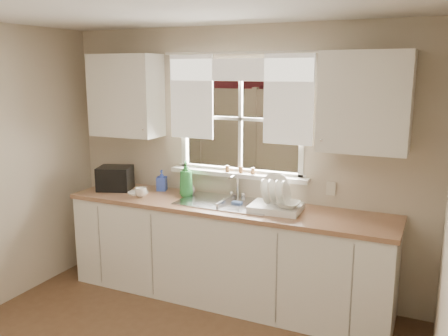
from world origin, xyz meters
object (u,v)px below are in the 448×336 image
at_px(dish_rack, 276,203).
at_px(black_appliance, 115,178).
at_px(soap_bottle_a, 186,179).
at_px(cup, 141,192).

relative_size(dish_rack, black_appliance, 1.39).
xyz_separation_m(soap_bottle_a, black_appliance, (-0.78, -0.08, -0.05)).
xyz_separation_m(dish_rack, soap_bottle_a, (-0.94, 0.10, 0.10)).
bearing_deg(soap_bottle_a, black_appliance, 162.40).
distance_m(dish_rack, soap_bottle_a, 0.95).
xyz_separation_m(dish_rack, black_appliance, (-1.71, 0.02, 0.04)).
relative_size(dish_rack, soap_bottle_a, 1.30).
bearing_deg(cup, black_appliance, 170.14).
xyz_separation_m(soap_bottle_a, cup, (-0.38, -0.21, -0.13)).
distance_m(dish_rack, cup, 1.32).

